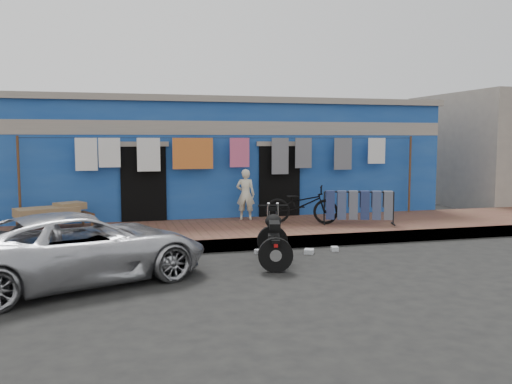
% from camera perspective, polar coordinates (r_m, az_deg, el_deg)
% --- Properties ---
extents(ground, '(80.00, 80.00, 0.00)m').
position_cam_1_polar(ground, '(9.78, 3.07, -7.83)').
color(ground, black).
rests_on(ground, ground).
extents(sidewalk, '(28.00, 3.00, 0.25)m').
position_cam_1_polar(sidewalk, '(12.58, -1.18, -4.22)').
color(sidewalk, brown).
rests_on(sidewalk, ground).
extents(curb, '(28.00, 0.10, 0.25)m').
position_cam_1_polar(curb, '(11.20, 0.60, -5.44)').
color(curb, gray).
rests_on(curb, ground).
extents(building, '(12.20, 5.20, 3.36)m').
position_cam_1_polar(building, '(16.31, -4.56, 3.52)').
color(building, '#164194').
rests_on(building, ground).
extents(clothesline, '(10.06, 0.06, 2.10)m').
position_cam_1_polar(clothesline, '(13.62, -2.64, 3.68)').
color(clothesline, brown).
rests_on(clothesline, sidewalk).
extents(car, '(4.54, 3.30, 1.16)m').
position_cam_1_polar(car, '(8.99, -18.03, -5.50)').
color(car, silver).
rests_on(car, ground).
extents(seated_person, '(0.54, 0.45, 1.28)m').
position_cam_1_polar(seated_person, '(13.54, -1.12, -0.26)').
color(seated_person, beige).
rests_on(seated_person, sidewalk).
extents(bicycle, '(1.83, 1.27, 1.12)m').
position_cam_1_polar(bicycle, '(13.02, 4.83, -0.87)').
color(bicycle, black).
rests_on(bicycle, sidewalk).
extents(motorcycle, '(1.33, 1.86, 1.03)m').
position_cam_1_polar(motorcycle, '(9.87, 1.90, -4.64)').
color(motorcycle, black).
rests_on(motorcycle, ground).
extents(charpoy, '(2.20, 1.93, 0.56)m').
position_cam_1_polar(charpoy, '(12.92, -20.39, -2.50)').
color(charpoy, brown).
rests_on(charpoy, sidewalk).
extents(jeans_rack, '(1.92, 1.38, 0.82)m').
position_cam_1_polar(jeans_rack, '(13.08, 10.76, -1.57)').
color(jeans_rack, black).
rests_on(jeans_rack, sidewalk).
extents(litter_a, '(0.20, 0.16, 0.08)m').
position_cam_1_polar(litter_a, '(10.85, 0.35, -6.27)').
color(litter_a, silver).
rests_on(litter_a, ground).
extents(litter_b, '(0.17, 0.20, 0.09)m').
position_cam_1_polar(litter_b, '(11.19, 8.28, -5.94)').
color(litter_b, silver).
rests_on(litter_b, ground).
extents(litter_c, '(0.26, 0.28, 0.09)m').
position_cam_1_polar(litter_c, '(10.87, 5.60, -6.24)').
color(litter_c, silver).
rests_on(litter_c, ground).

